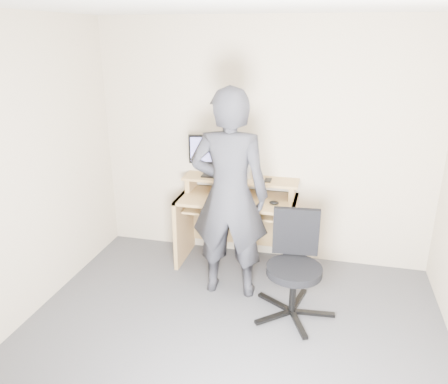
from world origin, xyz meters
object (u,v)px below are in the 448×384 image
at_px(desk, 239,213).
at_px(monitor, 211,152).
at_px(office_chair, 294,261).
at_px(person, 229,196).

bearing_deg(desk, monitor, 169.26).
xyz_separation_m(desk, monitor, (-0.31, 0.06, 0.63)).
xyz_separation_m(monitor, office_chair, (0.96, -0.85, -0.68)).
height_order(desk, monitor, monitor).
relative_size(monitor, person, 0.24).
relative_size(desk, person, 0.62).
bearing_deg(office_chair, desk, 124.78).
relative_size(desk, office_chair, 1.33).
xyz_separation_m(desk, office_chair, (0.66, -0.80, -0.06)).
distance_m(desk, office_chair, 1.03).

